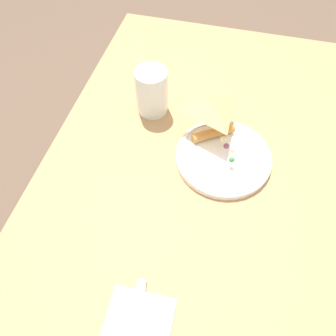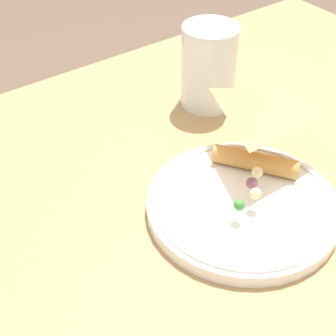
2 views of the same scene
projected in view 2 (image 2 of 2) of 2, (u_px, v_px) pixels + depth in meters
The scene contains 3 objects.
dining_table at pixel (196, 265), 0.68m from camera, with size 1.19×0.79×0.72m.
plate_pizza at pixel (243, 200), 0.62m from camera, with size 0.23×0.23×0.05m.
milk_glass at pixel (208, 69), 0.77m from camera, with size 0.08×0.08×0.13m.
Camera 2 is at (-0.29, -0.33, 1.16)m, focal length 55.00 mm.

